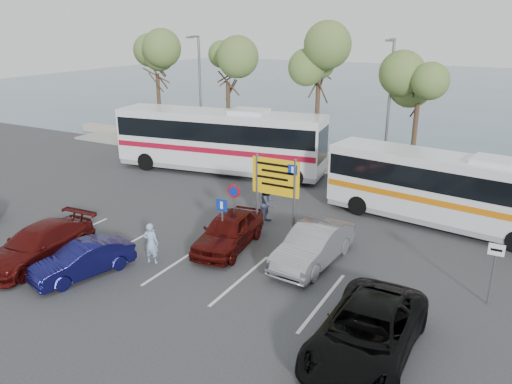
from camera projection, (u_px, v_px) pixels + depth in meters
The scene contains 24 objects.
ground at pixel (217, 259), 19.87m from camera, with size 120.00×120.00×0.00m, color #313134.
kerb_strip at pixel (337, 171), 31.49m from camera, with size 44.00×2.40×0.15m, color gray.
seawall at pixel (348, 160), 33.08m from camera, with size 48.00×0.80×0.60m, color gray.
sea at pixel (450, 91), 69.77m from camera, with size 140.00×140.00×0.00m, color #415B68.
tree_far_left at pixel (157, 61), 35.84m from camera, with size 3.20×3.20×7.60m.
tree_left at pixel (228, 69), 33.22m from camera, with size 3.20×3.20×7.20m.
tree_mid at pixel (319, 63), 30.06m from camera, with size 3.20×3.20×8.00m.
tree_right at pixel (420, 76), 27.50m from camera, with size 3.20×3.20×7.40m.
street_lamp_left at pixel (199, 90), 34.18m from camera, with size 0.45×1.15×8.01m.
street_lamp_right at pixel (389, 103), 28.28m from camera, with size 0.45×1.15×8.01m.
direction_sign at pixel (276, 183), 21.30m from camera, with size 2.20×0.12×3.60m.
sign_no_stop at pixel (234, 202), 21.62m from camera, with size 0.60×0.08×2.35m.
sign_parking at pixel (222, 217), 20.15m from camera, with size 0.50×0.07×2.25m.
sign_taxi at pixel (494, 266), 16.21m from camera, with size 0.50×0.07×2.20m.
lane_markings at pixel (178, 263), 19.56m from camera, with size 12.02×4.20×0.01m, color silver, non-canonical shape.
coach_bus_left at pixel (220, 143), 30.95m from camera, with size 13.32×4.63×4.07m.
coach_bus_right at pixel (450, 193), 22.53m from camera, with size 11.50×4.03×3.51m.
car_blue at pixel (83, 260), 18.39m from camera, with size 1.32×3.78×1.25m, color #0E0E42.
car_maroon at pixel (38, 245), 19.45m from camera, with size 1.99×4.89×1.42m, color #510F0D.
car_red at pixel (229, 231), 20.66m from camera, with size 1.77×4.41×1.50m, color #4B0D0A.
suv_black at pixel (366, 333), 13.84m from camera, with size 2.51×5.44×1.51m, color black.
car_silver_b at pixel (313, 245), 19.29m from camera, with size 1.60×4.60×1.52m, color gray.
pedestrian_near at pixel (151, 243), 19.30m from camera, with size 0.61×0.40×1.66m, color #849EC0.
pedestrian_far at pixel (268, 203), 23.27m from camera, with size 0.91×0.71×1.87m, color #363952.
Camera 1 is at (9.98, -15.02, 8.90)m, focal length 35.00 mm.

